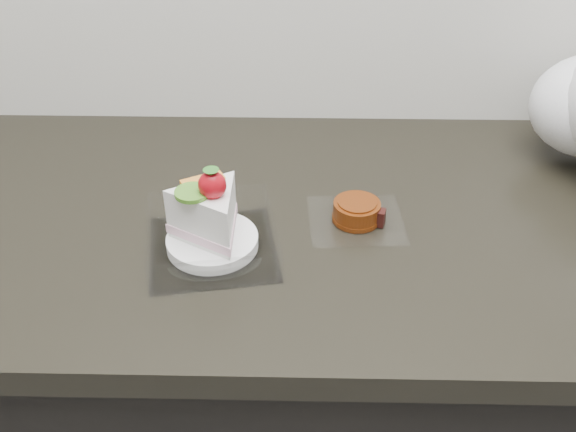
% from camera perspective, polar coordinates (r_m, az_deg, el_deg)
% --- Properties ---
extents(counter, '(2.04, 0.64, 0.90)m').
position_cam_1_polar(counter, '(1.28, 3.11, -16.28)').
color(counter, black).
rests_on(counter, ground).
extents(cake_tray, '(0.20, 0.20, 0.14)m').
position_cam_1_polar(cake_tray, '(0.88, -6.83, -1.09)').
color(cake_tray, white).
rests_on(cake_tray, counter).
extents(mooncake_wrap, '(0.15, 0.14, 0.03)m').
position_cam_1_polar(mooncake_wrap, '(0.95, 6.18, 0.27)').
color(mooncake_wrap, white).
rests_on(mooncake_wrap, counter).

